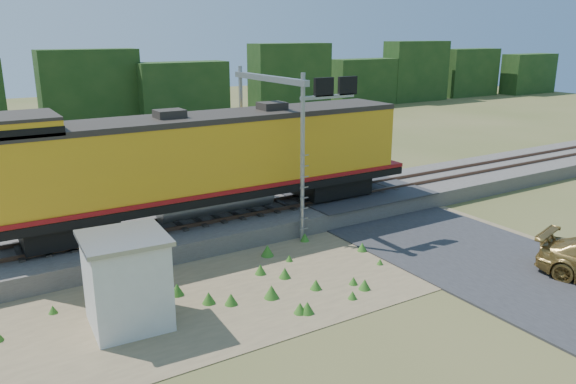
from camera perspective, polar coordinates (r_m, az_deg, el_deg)
ground at (r=21.26m, az=1.75°, el=-8.57°), size 140.00×140.00×0.00m
ballast at (r=25.97m, az=-5.55°, el=-3.04°), size 70.00×5.00×0.80m
rails at (r=25.82m, az=-5.58°, el=-2.04°), size 70.00×1.54×0.16m
dirt_shoulder at (r=20.72m, az=-3.71°, el=-9.24°), size 26.00×8.00×0.03m
road at (r=25.95m, az=13.88°, el=-4.20°), size 7.00×66.00×0.86m
tree_line_north at (r=55.46m, az=-20.63°, el=9.01°), size 130.00×3.00×6.50m
weed_clumps at (r=19.81m, az=-7.05°, el=-10.62°), size 15.00×6.20×0.56m
locomotive at (r=24.70m, az=-8.03°, el=3.20°), size 19.43×2.96×5.01m
shed at (r=18.06m, az=-16.05°, el=-8.64°), size 2.63×2.63×2.95m
signal_gantry at (r=25.31m, az=-0.44°, el=8.22°), size 2.87×6.20×7.24m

